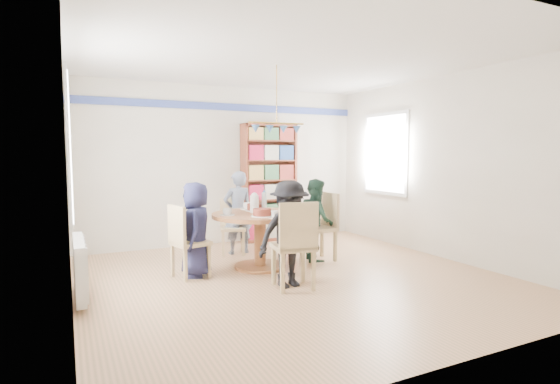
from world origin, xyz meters
TOP-DOWN VIEW (x-y plane):
  - ground at (0.00, 0.00)m, footprint 5.00×5.00m
  - room_shell at (-0.26, 0.87)m, footprint 5.00×5.00m
  - radiator at (-2.42, 0.30)m, footprint 0.12×1.00m
  - dining_table at (-0.18, 0.65)m, footprint 1.30×1.30m
  - chair_left at (-1.22, 0.60)m, footprint 0.49×0.49m
  - chair_right at (0.84, 0.67)m, footprint 0.44×0.44m
  - chair_far at (-0.21, 1.65)m, footprint 0.47×0.47m
  - chair_near at (-0.21, -0.41)m, footprint 0.52×0.52m
  - person_left at (-1.06, 0.64)m, footprint 0.54×0.67m
  - person_right at (0.74, 0.70)m, footprint 0.61×0.69m
  - person_far at (-0.14, 1.60)m, footprint 0.48×0.32m
  - person_near at (-0.21, -0.27)m, footprint 0.84×0.52m
  - bookshelf at (0.74, 2.34)m, footprint 0.99×0.30m
  - tableware at (-0.20, 0.68)m, footprint 1.12×1.12m

SIDE VIEW (x-z plane):
  - ground at x=0.00m, z-range 0.00..0.00m
  - radiator at x=-2.42m, z-range 0.05..0.65m
  - chair_far at x=-0.21m, z-range 0.04..0.89m
  - chair_left at x=-1.22m, z-range 0.05..0.97m
  - chair_right at x=0.84m, z-range 0.05..1.03m
  - dining_table at x=-0.18m, z-range 0.18..0.93m
  - chair_near at x=-0.21m, z-range 0.05..1.07m
  - person_right at x=0.74m, z-range 0.00..1.19m
  - person_left at x=-1.06m, z-range 0.00..1.20m
  - person_near at x=-0.21m, z-range 0.00..1.25m
  - person_far at x=-0.14m, z-range 0.00..1.28m
  - tableware at x=-0.20m, z-range 0.67..0.96m
  - bookshelf at x=0.74m, z-range -0.02..2.05m
  - room_shell at x=-0.26m, z-range -0.85..4.15m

